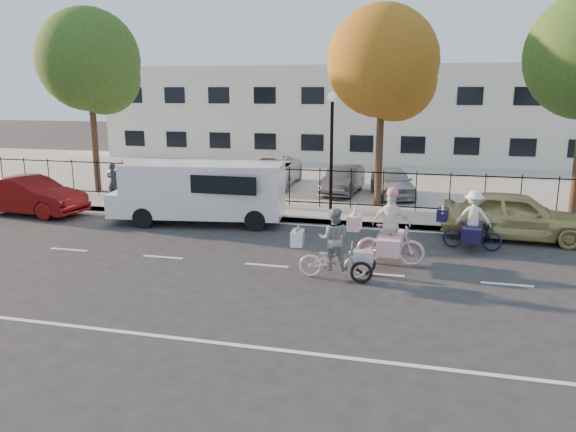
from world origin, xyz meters
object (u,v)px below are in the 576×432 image
(white_van, at_px, (201,190))
(pedestrian, at_px, (113,182))
(unicorn_bike, at_px, (389,236))
(gold_sedan, at_px, (516,216))
(red_sedan, at_px, (30,196))
(lot_car_d, at_px, (392,182))
(lot_car_b, at_px, (270,171))
(lamppost, at_px, (332,130))
(bull_bike, at_px, (472,226))
(lot_car_c, at_px, (343,180))
(zebra_trike, at_px, (333,251))

(white_van, xyz_separation_m, pedestrian, (-4.79, 2.24, -0.25))
(unicorn_bike, xyz_separation_m, gold_sedan, (3.59, 3.56, -0.02))
(red_sedan, bearing_deg, lot_car_d, -59.51)
(unicorn_bike, xyz_separation_m, lot_car_b, (-6.29, 10.32, 0.09))
(lamppost, bearing_deg, white_van, -146.53)
(lamppost, height_order, red_sedan, lamppost)
(white_van, relative_size, red_sedan, 1.43)
(bull_bike, distance_m, lot_car_b, 11.86)
(lot_car_b, xyz_separation_m, lot_car_d, (5.73, -1.31, -0.08))
(lot_car_d, bearing_deg, lot_car_b, 151.88)
(pedestrian, bearing_deg, lamppost, -176.85)
(white_van, relative_size, lot_car_c, 1.68)
(zebra_trike, bearing_deg, lamppost, 4.40)
(bull_bike, height_order, pedestrian, bull_bike)
(zebra_trike, bearing_deg, unicorn_bike, -46.74)
(lamppost, bearing_deg, gold_sedan, -20.33)
(zebra_trike, height_order, bull_bike, zebra_trike)
(pedestrian, bearing_deg, white_van, 155.22)
(lot_car_b, distance_m, lot_car_c, 3.78)
(unicorn_bike, height_order, white_van, white_van)
(unicorn_bike, xyz_separation_m, lot_car_d, (-0.56, 9.01, 0.00))
(unicorn_bike, height_order, gold_sedan, unicorn_bike)
(zebra_trike, height_order, lot_car_c, zebra_trike)
(unicorn_bike, xyz_separation_m, pedestrian, (-11.46, 5.42, 0.14))
(unicorn_bike, relative_size, lot_car_d, 0.57)
(bull_bike, bearing_deg, zebra_trike, 142.69)
(lot_car_b, height_order, lot_car_c, lot_car_b)
(red_sedan, bearing_deg, gold_sedan, -82.74)
(gold_sedan, bearing_deg, lot_car_d, 40.49)
(unicorn_bike, distance_m, bull_bike, 3.02)
(bull_bike, xyz_separation_m, white_van, (-8.88, 1.13, 0.47))
(white_van, distance_m, gold_sedan, 10.28)
(unicorn_bike, xyz_separation_m, white_van, (-6.67, 3.18, 0.39))
(unicorn_bike, distance_m, white_van, 7.40)
(bull_bike, xyz_separation_m, gold_sedan, (1.38, 1.51, 0.06))
(unicorn_bike, relative_size, bull_bike, 1.10)
(lamppost, relative_size, pedestrian, 2.85)
(lamppost, height_order, lot_car_d, lamppost)
(lamppost, xyz_separation_m, gold_sedan, (6.21, -2.30, -2.36))
(lamppost, bearing_deg, red_sedan, -164.45)
(gold_sedan, bearing_deg, lot_car_b, 58.84)
(gold_sedan, bearing_deg, unicorn_bike, 138.00)
(red_sedan, relative_size, lot_car_c, 1.18)
(bull_bike, height_order, lot_car_b, bull_bike)
(lamppost, bearing_deg, zebra_trike, -79.37)
(red_sedan, distance_m, pedestrian, 3.22)
(bull_bike, distance_m, lot_car_d, 7.49)
(white_van, height_order, gold_sedan, white_van)
(lot_car_c, bearing_deg, lot_car_d, -1.13)
(unicorn_bike, distance_m, pedestrian, 12.68)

